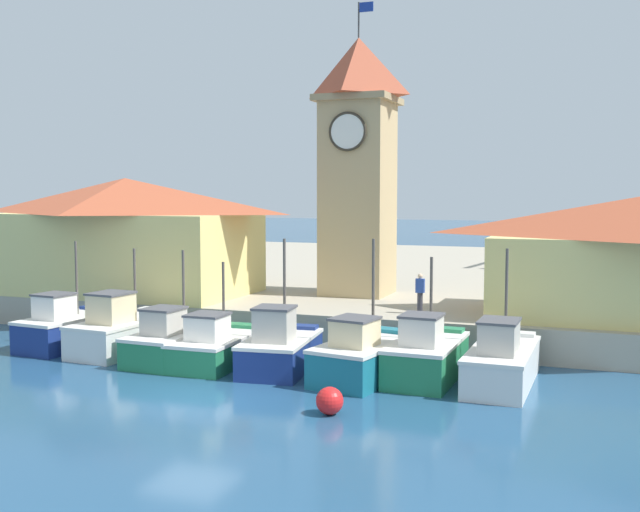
{
  "coord_description": "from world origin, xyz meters",
  "views": [
    {
      "loc": [
        11.2,
        -18.93,
        6.14
      ],
      "look_at": [
        0.21,
        10.32,
        3.5
      ],
      "focal_mm": 42.0,
      "sensor_mm": 36.0,
      "label": 1
    }
  ],
  "objects_px": {
    "fishing_boat_far_left": "(68,328)",
    "fishing_boat_center": "(280,348)",
    "fishing_boat_mid_left": "(217,346)",
    "fishing_boat_left_inner": "(175,341)",
    "warehouse_left": "(126,234)",
    "clock_tower": "(358,159)",
    "fishing_boat_mid_right": "(365,356)",
    "dock_worker_near_tower": "(420,293)",
    "fishing_boat_right_outer": "(502,361)",
    "fishing_boat_right_inner": "(426,355)",
    "mooring_buoy": "(330,401)",
    "fishing_boat_left_outer": "(125,331)"
  },
  "relations": [
    {
      "from": "fishing_boat_right_inner",
      "to": "clock_tower",
      "type": "bearing_deg",
      "value": 119.26
    },
    {
      "from": "fishing_boat_center",
      "to": "clock_tower",
      "type": "relative_size",
      "value": 0.33
    },
    {
      "from": "clock_tower",
      "to": "warehouse_left",
      "type": "relative_size",
      "value": 1.11
    },
    {
      "from": "fishing_boat_left_outer",
      "to": "clock_tower",
      "type": "bearing_deg",
      "value": 56.95
    },
    {
      "from": "fishing_boat_left_outer",
      "to": "fishing_boat_right_inner",
      "type": "relative_size",
      "value": 1.12
    },
    {
      "from": "fishing_boat_far_left",
      "to": "fishing_boat_left_outer",
      "type": "distance_m",
      "value": 2.59
    },
    {
      "from": "fishing_boat_mid_right",
      "to": "dock_worker_near_tower",
      "type": "distance_m",
      "value": 6.02
    },
    {
      "from": "fishing_boat_left_outer",
      "to": "fishing_boat_left_inner",
      "type": "xyz_separation_m",
      "value": [
        2.61,
        -0.6,
        -0.11
      ]
    },
    {
      "from": "dock_worker_near_tower",
      "to": "fishing_boat_mid_right",
      "type": "bearing_deg",
      "value": -94.88
    },
    {
      "from": "fishing_boat_center",
      "to": "dock_worker_near_tower",
      "type": "distance_m",
      "value": 6.9
    },
    {
      "from": "fishing_boat_mid_right",
      "to": "dock_worker_near_tower",
      "type": "xyz_separation_m",
      "value": [
        0.5,
        5.84,
        1.4
      ]
    },
    {
      "from": "fishing_boat_left_inner",
      "to": "fishing_boat_right_outer",
      "type": "bearing_deg",
      "value": 2.81
    },
    {
      "from": "fishing_boat_left_inner",
      "to": "fishing_boat_mid_left",
      "type": "xyz_separation_m",
      "value": [
        1.76,
        -0.08,
        -0.04
      ]
    },
    {
      "from": "fishing_boat_mid_left",
      "to": "fishing_boat_right_outer",
      "type": "bearing_deg",
      "value": 3.76
    },
    {
      "from": "fishing_boat_left_inner",
      "to": "fishing_boat_right_outer",
      "type": "relative_size",
      "value": 0.9
    },
    {
      "from": "fishing_boat_far_left",
      "to": "fishing_boat_right_inner",
      "type": "height_order",
      "value": "fishing_boat_far_left"
    },
    {
      "from": "fishing_boat_right_outer",
      "to": "clock_tower",
      "type": "height_order",
      "value": "clock_tower"
    },
    {
      "from": "fishing_boat_mid_left",
      "to": "clock_tower",
      "type": "height_order",
      "value": "clock_tower"
    },
    {
      "from": "fishing_boat_right_outer",
      "to": "warehouse_left",
      "type": "height_order",
      "value": "warehouse_left"
    },
    {
      "from": "fishing_boat_far_left",
      "to": "fishing_boat_center",
      "type": "relative_size",
      "value": 0.95
    },
    {
      "from": "fishing_boat_mid_right",
      "to": "clock_tower",
      "type": "xyz_separation_m",
      "value": [
        -3.62,
        10.53,
        6.94
      ]
    },
    {
      "from": "fishing_boat_mid_right",
      "to": "fishing_boat_right_inner",
      "type": "height_order",
      "value": "fishing_boat_mid_right"
    },
    {
      "from": "fishing_boat_left_inner",
      "to": "warehouse_left",
      "type": "relative_size",
      "value": 0.37
    },
    {
      "from": "fishing_boat_mid_right",
      "to": "fishing_boat_right_inner",
      "type": "distance_m",
      "value": 2.02
    },
    {
      "from": "fishing_boat_left_outer",
      "to": "dock_worker_near_tower",
      "type": "distance_m",
      "value": 11.68
    },
    {
      "from": "dock_worker_near_tower",
      "to": "fishing_boat_left_inner",
      "type": "bearing_deg",
      "value": -144.28
    },
    {
      "from": "fishing_boat_far_left",
      "to": "fishing_boat_mid_right",
      "type": "bearing_deg",
      "value": -3.01
    },
    {
      "from": "clock_tower",
      "to": "fishing_boat_mid_right",
      "type": "bearing_deg",
      "value": -71.02
    },
    {
      "from": "clock_tower",
      "to": "warehouse_left",
      "type": "bearing_deg",
      "value": -162.77
    },
    {
      "from": "fishing_boat_right_outer",
      "to": "fishing_boat_right_inner",
      "type": "bearing_deg",
      "value": -177.12
    },
    {
      "from": "fishing_boat_left_outer",
      "to": "fishing_boat_mid_right",
      "type": "bearing_deg",
      "value": -4.59
    },
    {
      "from": "fishing_boat_far_left",
      "to": "fishing_boat_mid_left",
      "type": "bearing_deg",
      "value": -4.41
    },
    {
      "from": "mooring_buoy",
      "to": "fishing_boat_left_outer",
      "type": "bearing_deg",
      "value": 154.18
    },
    {
      "from": "fishing_boat_right_inner",
      "to": "fishing_boat_right_outer",
      "type": "distance_m",
      "value": 2.43
    },
    {
      "from": "dock_worker_near_tower",
      "to": "fishing_boat_mid_left",
      "type": "bearing_deg",
      "value": -136.75
    },
    {
      "from": "fishing_boat_mid_left",
      "to": "dock_worker_near_tower",
      "type": "distance_m",
      "value": 8.47
    },
    {
      "from": "fishing_boat_left_outer",
      "to": "dock_worker_near_tower",
      "type": "xyz_separation_m",
      "value": [
        10.45,
        5.04,
        1.35
      ]
    },
    {
      "from": "fishing_boat_mid_right",
      "to": "dock_worker_near_tower",
      "type": "relative_size",
      "value": 2.92
    },
    {
      "from": "fishing_boat_left_outer",
      "to": "fishing_boat_right_outer",
      "type": "bearing_deg",
      "value": -0.1
    },
    {
      "from": "fishing_boat_left_outer",
      "to": "mooring_buoy",
      "type": "xyz_separation_m",
      "value": [
        10.22,
        -4.94,
        -0.43
      ]
    },
    {
      "from": "fishing_boat_left_inner",
      "to": "mooring_buoy",
      "type": "height_order",
      "value": "fishing_boat_left_inner"
    },
    {
      "from": "fishing_boat_mid_right",
      "to": "clock_tower",
      "type": "bearing_deg",
      "value": 108.98
    },
    {
      "from": "fishing_boat_left_inner",
      "to": "warehouse_left",
      "type": "height_order",
      "value": "warehouse_left"
    },
    {
      "from": "fishing_boat_mid_right",
      "to": "fishing_boat_right_outer",
      "type": "relative_size",
      "value": 0.94
    },
    {
      "from": "warehouse_left",
      "to": "fishing_boat_center",
      "type": "bearing_deg",
      "value": -32.35
    },
    {
      "from": "mooring_buoy",
      "to": "dock_worker_near_tower",
      "type": "xyz_separation_m",
      "value": [
        0.23,
        9.98,
        1.78
      ]
    },
    {
      "from": "fishing_boat_mid_right",
      "to": "fishing_boat_right_inner",
      "type": "bearing_deg",
      "value": 18.81
    },
    {
      "from": "fishing_boat_left_outer",
      "to": "fishing_boat_right_outer",
      "type": "relative_size",
      "value": 0.97
    },
    {
      "from": "clock_tower",
      "to": "fishing_boat_right_inner",
      "type": "bearing_deg",
      "value": -60.74
    },
    {
      "from": "fishing_boat_far_left",
      "to": "mooring_buoy",
      "type": "bearing_deg",
      "value": -20.56
    }
  ]
}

